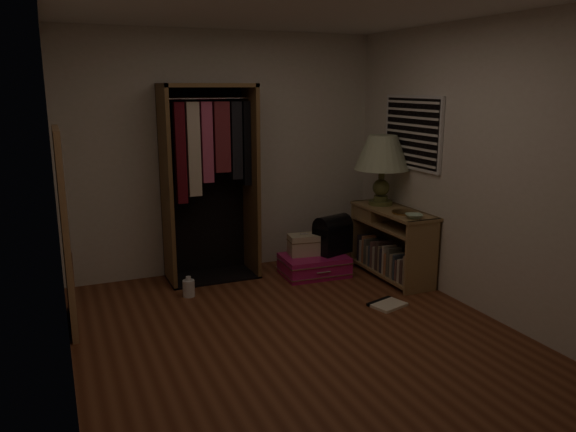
% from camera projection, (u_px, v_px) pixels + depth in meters
% --- Properties ---
extents(ground, '(4.00, 4.00, 0.00)m').
position_uv_depth(ground, '(300.00, 338.00, 4.63)').
color(ground, brown).
rests_on(ground, ground).
extents(room_walls, '(3.52, 4.02, 2.60)m').
position_uv_depth(room_walls, '(307.00, 155.00, 4.35)').
color(room_walls, beige).
rests_on(room_walls, ground).
extents(console_bookshelf, '(0.42, 1.12, 0.75)m').
position_uv_depth(console_bookshelf, '(390.00, 241.00, 6.05)').
color(console_bookshelf, olive).
rests_on(console_bookshelf, ground).
extents(open_wardrobe, '(0.98, 0.50, 2.05)m').
position_uv_depth(open_wardrobe, '(211.00, 166.00, 5.85)').
color(open_wardrobe, brown).
rests_on(open_wardrobe, ground).
extents(floor_mirror, '(0.06, 0.80, 1.70)m').
position_uv_depth(floor_mirror, '(65.00, 230.00, 4.68)').
color(floor_mirror, '#A97E52').
rests_on(floor_mirror, ground).
extents(pink_suitcase, '(0.74, 0.55, 0.22)m').
position_uv_depth(pink_suitcase, '(314.00, 265.00, 6.14)').
color(pink_suitcase, '#BF1763').
rests_on(pink_suitcase, ground).
extents(train_case, '(0.36, 0.27, 0.24)m').
position_uv_depth(train_case, '(304.00, 244.00, 6.13)').
color(train_case, '#C1B493').
rests_on(train_case, pink_suitcase).
extents(black_bag, '(0.45, 0.36, 0.42)m').
position_uv_depth(black_bag, '(333.00, 234.00, 6.18)').
color(black_bag, black).
rests_on(black_bag, pink_suitcase).
extents(table_lamp, '(0.79, 0.79, 0.76)m').
position_uv_depth(table_lamp, '(382.00, 154.00, 6.05)').
color(table_lamp, '#4E5529').
rests_on(table_lamp, console_bookshelf).
extents(brass_tray, '(0.32, 0.32, 0.01)m').
position_uv_depth(brass_tray, '(405.00, 212.00, 5.76)').
color(brass_tray, olive).
rests_on(brass_tray, console_bookshelf).
extents(ceramic_bowl, '(0.22, 0.22, 0.04)m').
position_uv_depth(ceramic_bowl, '(414.00, 216.00, 5.53)').
color(ceramic_bowl, '#A5C4A3').
rests_on(ceramic_bowl, console_bookshelf).
extents(white_jug, '(0.14, 0.14, 0.21)m').
position_uv_depth(white_jug, '(189.00, 288.00, 5.51)').
color(white_jug, silver).
rests_on(white_jug, ground).
extents(floor_book, '(0.37, 0.33, 0.03)m').
position_uv_depth(floor_book, '(386.00, 304.00, 5.30)').
color(floor_book, '#F1E7CB').
rests_on(floor_book, ground).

